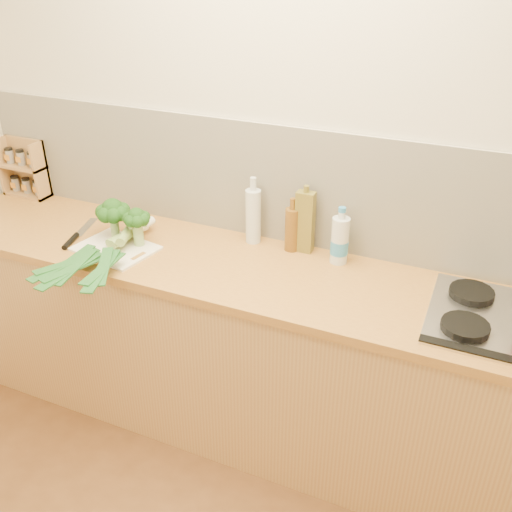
% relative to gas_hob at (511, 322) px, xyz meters
% --- Properties ---
extents(room_shell, '(3.50, 3.50, 3.50)m').
position_rel_gas_hob_xyz_m(room_shell, '(-1.02, 0.29, 0.26)').
color(room_shell, beige).
rests_on(room_shell, ground).
extents(counter, '(3.20, 0.62, 0.90)m').
position_rel_gas_hob_xyz_m(counter, '(-1.02, 0.00, -0.46)').
color(counter, '#B3894A').
rests_on(counter, ground).
extents(gas_hob, '(0.58, 0.50, 0.04)m').
position_rel_gas_hob_xyz_m(gas_hob, '(0.00, 0.00, 0.00)').
color(gas_hob, silver).
rests_on(gas_hob, counter).
extents(chopping_board, '(0.39, 0.32, 0.01)m').
position_rel_gas_hob_xyz_m(chopping_board, '(-1.66, -0.10, -0.01)').
color(chopping_board, white).
rests_on(chopping_board, counter).
extents(broccoli_left, '(0.16, 0.16, 0.19)m').
position_rel_gas_hob_xyz_m(broccoli_left, '(-1.72, -0.01, 0.12)').
color(broccoli_left, '#8CAE65').
rests_on(broccoli_left, chopping_board).
extents(broccoli_right, '(0.12, 0.12, 0.18)m').
position_rel_gas_hob_xyz_m(broccoli_right, '(-1.58, -0.03, 0.12)').
color(broccoli_right, '#8CAE65').
rests_on(broccoli_right, chopping_board).
extents(leek_front, '(0.20, 0.63, 0.04)m').
position_rel_gas_hob_xyz_m(leek_front, '(-1.69, -0.13, 0.02)').
color(leek_front, white).
rests_on(leek_front, chopping_board).
extents(leek_mid, '(0.12, 0.71, 0.04)m').
position_rel_gas_hob_xyz_m(leek_mid, '(-1.64, -0.13, 0.04)').
color(leek_mid, white).
rests_on(leek_mid, chopping_board).
extents(leek_back, '(0.25, 0.64, 0.04)m').
position_rel_gas_hob_xyz_m(leek_back, '(-1.59, -0.15, 0.06)').
color(leek_back, white).
rests_on(leek_back, chopping_board).
extents(chefs_knife, '(0.12, 0.33, 0.02)m').
position_rel_gas_hob_xyz_m(chefs_knife, '(-1.89, -0.09, -0.00)').
color(chefs_knife, silver).
rests_on(chefs_knife, counter).
extents(spice_rack, '(0.26, 0.10, 0.31)m').
position_rel_gas_hob_xyz_m(spice_rack, '(-2.47, 0.25, 0.12)').
color(spice_rack, tan).
rests_on(spice_rack, counter).
extents(oil_tin, '(0.08, 0.05, 0.31)m').
position_rel_gas_hob_xyz_m(oil_tin, '(-0.88, 0.23, 0.13)').
color(oil_tin, olive).
rests_on(oil_tin, counter).
extents(glass_bottle, '(0.07, 0.07, 0.31)m').
position_rel_gas_hob_xyz_m(glass_bottle, '(-1.12, 0.23, 0.12)').
color(glass_bottle, silver).
rests_on(glass_bottle, counter).
extents(amber_bottle, '(0.06, 0.06, 0.25)m').
position_rel_gas_hob_xyz_m(amber_bottle, '(-0.93, 0.22, 0.09)').
color(amber_bottle, brown).
rests_on(amber_bottle, counter).
extents(water_bottle, '(0.08, 0.08, 0.24)m').
position_rel_gas_hob_xyz_m(water_bottle, '(-0.71, 0.20, 0.08)').
color(water_bottle, silver).
rests_on(water_bottle, counter).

